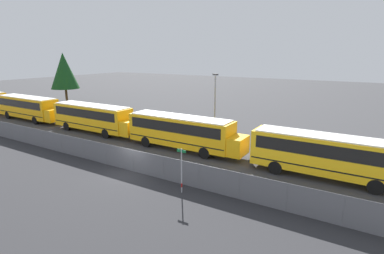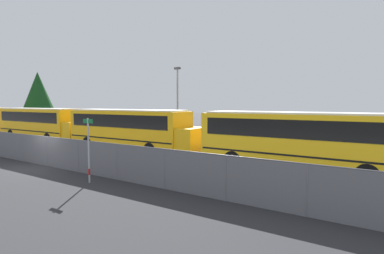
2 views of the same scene
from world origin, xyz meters
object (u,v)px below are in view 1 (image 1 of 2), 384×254
(tree_1, at_px, (64,71))
(street_sign, at_px, (182,170))
(school_bus_4, at_px, (330,154))
(school_bus_2, at_px, (94,116))
(light_pole, at_px, (215,103))
(school_bus_3, at_px, (182,130))
(school_bus_1, at_px, (29,106))

(tree_1, bearing_deg, street_sign, -27.29)
(school_bus_4, bearing_deg, tree_1, 164.85)
(school_bus_4, distance_m, tree_1, 51.04)
(school_bus_2, xyz_separation_m, light_pole, (13.53, 5.54, 1.98))
(school_bus_2, height_order, light_pole, light_pole)
(school_bus_2, distance_m, street_sign, 19.75)
(school_bus_2, height_order, school_bus_4, same)
(school_bus_3, distance_m, light_pole, 6.02)
(school_bus_4, xyz_separation_m, tree_1, (-49.10, 13.30, 4.14))
(school_bus_1, bearing_deg, school_bus_3, -0.14)
(school_bus_3, height_order, street_sign, school_bus_3)
(school_bus_4, height_order, tree_1, tree_1)
(school_bus_4, height_order, light_pole, light_pole)
(school_bus_4, bearing_deg, school_bus_1, 179.61)
(street_sign, bearing_deg, school_bus_4, 43.28)
(school_bus_2, xyz_separation_m, school_bus_4, (26.27, -0.31, 0.00))
(school_bus_4, bearing_deg, light_pole, 155.34)
(school_bus_4, relative_size, light_pole, 1.72)
(school_bus_1, height_order, light_pole, light_pole)
(school_bus_1, distance_m, street_sign, 32.57)
(street_sign, height_order, light_pole, light_pole)
(school_bus_1, distance_m, tree_1, 16.53)
(school_bus_2, height_order, tree_1, tree_1)
(school_bus_1, xyz_separation_m, school_bus_4, (39.82, -0.27, 0.00))
(light_pole, height_order, tree_1, tree_1)
(school_bus_1, height_order, school_bus_3, same)
(school_bus_3, xyz_separation_m, street_sign, (5.17, -7.98, -0.35))
(school_bus_4, bearing_deg, street_sign, -136.72)
(street_sign, bearing_deg, school_bus_2, 155.82)
(school_bus_2, xyz_separation_m, school_bus_3, (12.85, -0.11, 0.00))
(school_bus_1, height_order, street_sign, school_bus_1)
(school_bus_1, height_order, school_bus_2, same)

